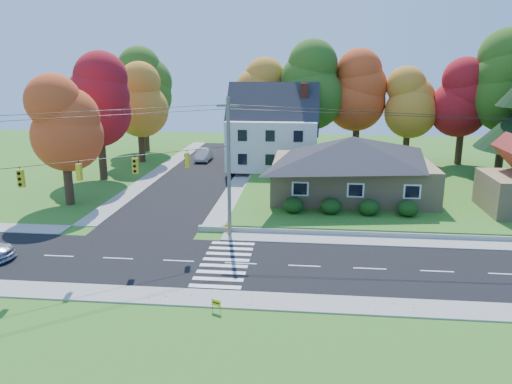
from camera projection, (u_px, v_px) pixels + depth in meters
ground at (241, 264)px, 31.39m from camera, size 120.00×120.00×0.00m
road_main at (241, 263)px, 31.39m from camera, size 90.00×8.00×0.02m
road_cross at (202, 173)px, 57.23m from camera, size 8.00×44.00×0.02m
sidewalk_north at (250, 236)px, 36.20m from camera, size 90.00×2.00×0.08m
sidewalk_south at (228, 299)px, 26.57m from camera, size 90.00×2.00×0.08m
lawn at (396, 186)px, 50.25m from camera, size 30.00×30.00×0.50m
ranch_house at (351, 165)px, 45.18m from camera, size 14.60×10.60×5.40m
colonial_house at (273, 132)px, 57.20m from camera, size 10.40×8.40×9.60m
hedge_row at (350, 207)px, 39.79m from camera, size 10.70×1.70×1.27m
traffic_infrastructure at (241, 179)px, 31.42m from camera, size 38.10×10.66×10.00m
tree_lot_0 at (260, 96)px, 62.25m from camera, size 6.72×6.72×12.51m
tree_lot_1 at (309, 86)px, 60.36m from camera, size 7.84×7.84×14.60m
tree_lot_2 at (358, 91)px, 60.89m from camera, size 7.28×7.28×13.56m
tree_lot_3 at (409, 103)px, 59.65m from camera, size 6.16×6.16×11.47m
tree_lot_4 at (464, 98)px, 57.92m from camera, size 6.72×6.72×12.51m
tree_lot_5 at (509, 82)px, 55.11m from camera, size 8.40×8.40×15.64m
tree_west_0 at (63, 124)px, 42.86m from camera, size 6.16×6.16×11.47m
tree_west_1 at (98, 100)px, 52.26m from camera, size 7.28×7.28×13.56m
tree_west_2 at (139, 100)px, 61.95m from camera, size 6.72×6.72×12.51m
tree_west_3 at (143, 86)px, 69.53m from camera, size 7.84×7.84×14.60m
white_car at (204, 155)px, 64.35m from camera, size 1.68×4.70×1.54m
fire_hydrant at (229, 229)px, 36.91m from camera, size 0.44×0.34×0.76m
yard_sign at (216, 303)px, 25.17m from camera, size 0.51×0.25×0.69m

